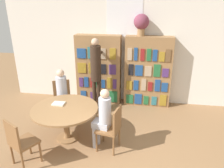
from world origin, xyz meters
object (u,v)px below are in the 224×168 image
(librarian_standing, at_px, (96,68))
(flower_vase, at_px, (141,23))
(reading_table, at_px, (65,113))
(seated_reader_left, at_px, (62,92))
(chair_near_camera, at_px, (20,141))
(chair_left_side, at_px, (62,97))
(seated_reader_right, at_px, (103,116))
(chair_far_side, at_px, (112,127))
(bookshelf_left, at_px, (99,70))
(bookshelf_right, at_px, (148,72))

(librarian_standing, bearing_deg, flower_vase, 25.80)
(reading_table, height_order, seated_reader_left, seated_reader_left)
(chair_near_camera, bearing_deg, librarian_standing, 99.39)
(chair_left_side, distance_m, seated_reader_right, 1.62)
(librarian_standing, bearing_deg, chair_far_side, -67.49)
(bookshelf_left, distance_m, reading_table, 1.93)
(bookshelf_left, bearing_deg, bookshelf_right, -0.00)
(bookshelf_right, relative_size, seated_reader_right, 1.50)
(chair_near_camera, xyz_separation_m, seated_reader_left, (0.15, 1.61, 0.20))
(chair_near_camera, height_order, seated_reader_left, seated_reader_left)
(chair_left_side, bearing_deg, flower_vase, -176.04)
(reading_table, bearing_deg, seated_reader_left, 114.72)
(seated_reader_left, bearing_deg, librarian_standing, -160.86)
(bookshelf_right, bearing_deg, librarian_standing, -158.52)
(bookshelf_right, distance_m, chair_left_side, 2.28)
(flower_vase, height_order, librarian_standing, flower_vase)
(flower_vase, relative_size, reading_table, 0.40)
(bookshelf_left, xyz_separation_m, flower_vase, (1.09, 0.00, 1.25))
(chair_left_side, bearing_deg, seated_reader_right, 113.98)
(reading_table, xyz_separation_m, seated_reader_right, (0.79, -0.16, 0.08))
(bookshelf_right, bearing_deg, chair_far_side, -106.65)
(bookshelf_right, distance_m, reading_table, 2.49)
(chair_near_camera, bearing_deg, chair_left_side, 117.00)
(chair_left_side, distance_m, seated_reader_left, 0.27)
(chair_left_side, xyz_separation_m, chair_far_side, (1.39, -1.10, 0.00))
(seated_reader_left, distance_m, seated_reader_right, 1.45)
(bookshelf_left, distance_m, chair_far_side, 2.23)
(chair_far_side, bearing_deg, seated_reader_right, 90.00)
(reading_table, bearing_deg, chair_far_side, -11.28)
(seated_reader_left, relative_size, librarian_standing, 0.67)
(chair_far_side, bearing_deg, bookshelf_right, -5.37)
(seated_reader_left, height_order, seated_reader_right, seated_reader_left)
(reading_table, bearing_deg, chair_near_camera, -119.28)
(chair_near_camera, height_order, seated_reader_right, seated_reader_right)
(bookshelf_right, height_order, seated_reader_left, bookshelf_right)
(flower_vase, relative_size, chair_near_camera, 0.59)
(bookshelf_right, relative_size, chair_far_side, 2.06)
(seated_reader_right, distance_m, librarian_standing, 1.66)
(bookshelf_right, bearing_deg, bookshelf_left, 180.00)
(flower_vase, xyz_separation_m, chair_near_camera, (-1.86, -2.75, -1.67))
(bookshelf_left, bearing_deg, chair_near_camera, -105.62)
(bookshelf_left, xyz_separation_m, librarian_standing, (0.05, -0.50, 0.20))
(chair_near_camera, height_order, librarian_standing, librarian_standing)
(reading_table, distance_m, chair_near_camera, 1.00)
(flower_vase, bearing_deg, bookshelf_right, -1.25)
(reading_table, height_order, chair_far_side, chair_far_side)
(chair_near_camera, distance_m, librarian_standing, 2.47)
(bookshelf_right, bearing_deg, flower_vase, 178.75)
(reading_table, height_order, chair_left_side, chair_left_side)
(seated_reader_left, bearing_deg, chair_left_side, -90.00)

